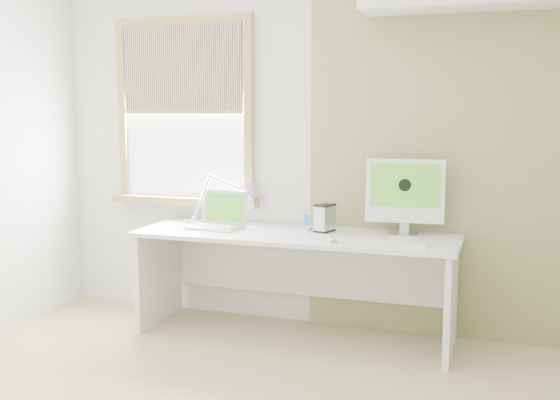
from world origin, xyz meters
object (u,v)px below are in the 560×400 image
at_px(desk, 297,259).
at_px(laptop, 219,219).
at_px(desk_lamp, 240,198).
at_px(imac, 405,193).
at_px(external_drive, 325,218).

distance_m(desk, laptop, 0.64).
relative_size(desk_lamp, imac, 1.26).
distance_m(external_drive, imac, 0.57).
bearing_deg(laptop, external_drive, 5.90).
relative_size(laptop, imac, 0.75).
bearing_deg(desk_lamp, laptop, -114.40).
bearing_deg(external_drive, desk, -159.50).
relative_size(desk_lamp, laptop, 1.68).
bearing_deg(desk, desk_lamp, 160.15).
distance_m(desk, desk_lamp, 0.65).
bearing_deg(imac, external_drive, -173.83).
height_order(laptop, imac, imac).
height_order(desk_lamp, imac, imac).
xyz_separation_m(desk, imac, (0.71, 0.12, 0.48)).
xyz_separation_m(desk, laptop, (-0.58, -0.01, 0.26)).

